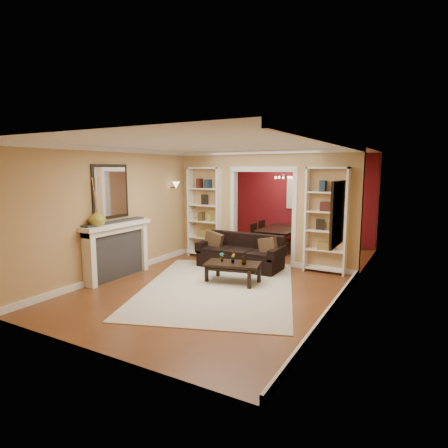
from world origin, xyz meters
The scene contains 30 objects.
floor centered at (0.00, 0.00, 0.00)m, with size 8.00×8.00×0.00m, color brown.
ceiling centered at (0.00, 0.00, 2.70)m, with size 8.00×8.00×0.00m, color white.
wall_back centered at (0.00, 4.00, 1.35)m, with size 8.00×8.00×0.00m, color tan.
wall_front centered at (0.00, -4.00, 1.35)m, with size 8.00×8.00×0.00m, color tan.
wall_left centered at (-2.25, 0.00, 1.35)m, with size 8.00×8.00×0.00m, color tan.
wall_right centered at (2.25, 0.00, 1.35)m, with size 8.00×8.00×0.00m, color tan.
partition_wall centered at (0.00, 1.20, 1.35)m, with size 4.50×0.15×2.70m, color tan.
red_back_panel centered at (0.00, 3.97, 1.32)m, with size 4.44×0.04×2.64m, color maroon.
dining_window centered at (0.00, 3.93, 1.55)m, with size 0.78×0.03×0.98m, color #8CA5CC.
area_rug centered at (0.04, -1.03, 0.01)m, with size 2.78×3.90×0.01m, color beige.
sofa centered at (-0.24, 0.45, 0.38)m, with size 1.96×0.85×0.77m, color black.
pillow_left centered at (-0.94, 0.43, 0.60)m, with size 0.45×0.13×0.45m, color brown.
pillow_right centered at (0.46, 0.43, 0.59)m, with size 0.42×0.12×0.42m, color brown.
coffee_table centered at (0.14, -0.63, 0.20)m, with size 1.07×0.58×0.41m, color black.
plant_left centered at (-0.11, -0.63, 0.50)m, with size 0.10×0.07×0.18m, color #336626.
plant_center centered at (0.14, -0.63, 0.50)m, with size 0.10×0.08×0.18m, color #336626.
plant_right centered at (0.39, -0.63, 0.50)m, with size 0.11×0.11×0.19m, color #336626.
bookshelf_left centered at (-1.55, 1.03, 1.15)m, with size 0.90×0.30×2.30m, color white.
bookshelf_right centered at (1.55, 1.03, 1.15)m, with size 0.90×0.30×2.30m, color white.
fireplace centered at (-2.09, -1.50, 0.58)m, with size 0.32×1.70×1.16m, color white.
vase centered at (-2.09, -2.00, 1.33)m, with size 0.32×0.32×0.33m, color olive.
mirror centered at (-2.23, -1.50, 1.80)m, with size 0.03×0.95×1.10m, color silver.
wall_sconce centered at (-2.15, 0.55, 1.83)m, with size 0.18×0.18×0.22m, color #FFE0A5.
framed_art centered at (2.21, -1.00, 1.55)m, with size 0.04×0.85×1.05m, color black.
dining_table centered at (-0.11, 2.85, 0.30)m, with size 0.96×1.73×0.61m, color black.
dining_chair_nw centered at (-0.66, 2.55, 0.38)m, with size 0.37×0.37×0.75m, color black.
dining_chair_ne centered at (0.44, 2.55, 0.38)m, with size 0.38×0.38×0.77m, color black.
dining_chair_sw centered at (-0.66, 3.15, 0.39)m, with size 0.38×0.38×0.77m, color black.
dining_chair_se centered at (0.44, 3.15, 0.42)m, with size 0.41×0.41×0.84m, color black.
chandelier centered at (0.00, 2.70, 2.02)m, with size 0.50×0.50×0.30m, color black.
Camera 1 is at (3.52, -7.04, 2.25)m, focal length 30.00 mm.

